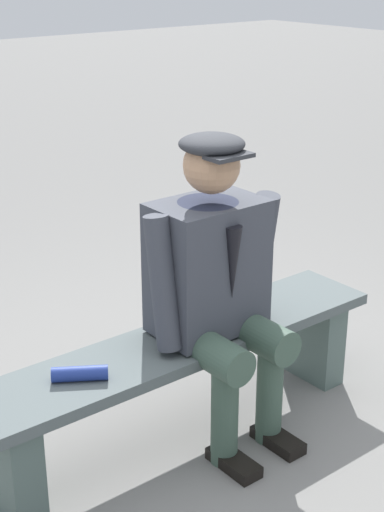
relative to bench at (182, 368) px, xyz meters
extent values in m
plane|color=slate|center=(0.00, 0.00, -0.32)|extent=(30.00, 30.00, 0.00)
cube|color=#515B5C|center=(0.00, 0.00, 0.11)|extent=(1.88, 0.37, 0.05)
cube|color=#4E615C|center=(-0.79, 0.00, -0.11)|extent=(0.13, 0.32, 0.40)
cube|color=#4E615C|center=(0.79, 0.00, -0.11)|extent=(0.13, 0.32, 0.40)
cube|color=#3B3E48|center=(-0.13, 0.00, 0.42)|extent=(0.44, 0.30, 0.55)
cylinder|color=#1E2338|center=(-0.13, 0.00, 0.66)|extent=(0.24, 0.24, 0.06)
cone|color=black|center=(-0.13, 0.15, 0.48)|extent=(0.07, 0.07, 0.30)
sphere|color=tan|center=(-0.13, 0.02, 0.85)|extent=(0.22, 0.22, 0.22)
ellipsoid|color=#2D3034|center=(-0.13, 0.02, 0.93)|extent=(0.26, 0.26, 0.08)
cube|color=#2D3034|center=(-0.13, 0.12, 0.90)|extent=(0.18, 0.10, 0.02)
cylinder|color=#3D5447|center=(-0.26, 0.13, 0.15)|extent=(0.15, 0.45, 0.15)
cylinder|color=#3D5447|center=(-0.26, 0.26, -0.09)|extent=(0.11, 0.11, 0.46)
cube|color=black|center=(-0.26, 0.32, -0.29)|extent=(0.10, 0.24, 0.05)
cylinder|color=#3B3E48|center=(-0.39, 0.04, 0.43)|extent=(0.11, 0.18, 0.54)
cylinder|color=#3D5447|center=(-0.01, 0.13, 0.15)|extent=(0.15, 0.45, 0.15)
cylinder|color=#3D5447|center=(-0.01, 0.26, -0.09)|extent=(0.11, 0.11, 0.46)
cube|color=black|center=(-0.01, 0.32, -0.29)|extent=(0.10, 0.24, 0.05)
cylinder|color=#3B3E48|center=(0.12, 0.04, 0.43)|extent=(0.11, 0.18, 0.54)
cylinder|color=navy|center=(0.49, 0.03, 0.16)|extent=(0.20, 0.16, 0.06)
camera|label=1|loc=(1.71, 2.22, 1.61)|focal=54.28mm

